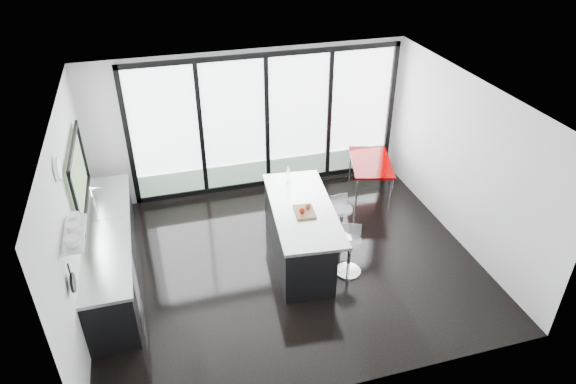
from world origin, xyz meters
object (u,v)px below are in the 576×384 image
object	(u,v)px
bar_stool_near	(349,256)
red_table	(370,177)
bar_stool_far	(341,224)
island	(298,231)

from	to	relation	value
bar_stool_near	red_table	xyz separation A→B (m)	(1.29, 2.15, 0.02)
bar_stool_far	red_table	world-z (taller)	red_table
bar_stool_far	bar_stool_near	bearing A→B (deg)	-107.35
bar_stool_near	bar_stool_far	size ratio (longest dim) A/B	1.01
bar_stool_far	red_table	size ratio (longest dim) A/B	0.50
bar_stool_far	red_table	bearing A→B (deg)	45.51
bar_stool_far	red_table	xyz separation A→B (m)	(1.10, 1.31, 0.03)
red_table	island	bearing A→B (deg)	-142.14
island	red_table	distance (m)	2.45
island	bar_stool_far	world-z (taller)	island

